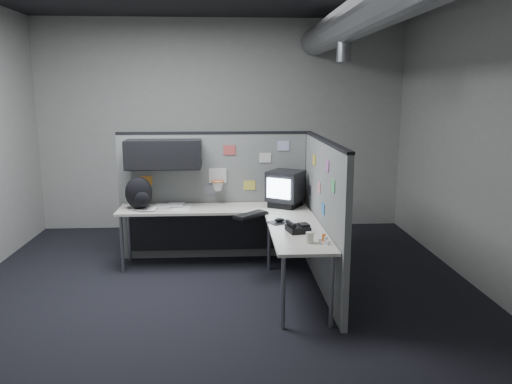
{
  "coord_description": "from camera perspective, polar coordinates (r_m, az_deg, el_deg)",
  "views": [
    {
      "loc": [
        0.08,
        -4.96,
        2.12
      ],
      "look_at": [
        0.38,
        0.35,
        1.05
      ],
      "focal_mm": 35.0,
      "sensor_mm": 36.0,
      "label": 1
    }
  ],
  "objects": [
    {
      "name": "room",
      "position": [
        4.99,
        2.28,
        11.12
      ],
      "size": [
        5.62,
        5.62,
        3.22
      ],
      "color": "black",
      "rests_on": "ground"
    },
    {
      "name": "phone",
      "position": [
        5.06,
        4.76,
        -4.11
      ],
      "size": [
        0.25,
        0.26,
        0.11
      ],
      "rotation": [
        0.0,
        0.0,
        0.05
      ],
      "color": "black",
      "rests_on": "desk"
    },
    {
      "name": "bottles",
      "position": [
        4.72,
        7.81,
        -5.44
      ],
      "size": [
        0.11,
        0.16,
        0.07
      ],
      "rotation": [
        0.0,
        0.0,
        -0.32
      ],
      "color": "silver",
      "rests_on": "desk"
    },
    {
      "name": "monitor",
      "position": [
        6.12,
        3.4,
        0.44
      ],
      "size": [
        0.53,
        0.53,
        0.44
      ],
      "rotation": [
        0.0,
        0.0,
        0.24
      ],
      "color": "black",
      "rests_on": "desk"
    },
    {
      "name": "partition_right",
      "position": [
        5.44,
        7.68,
        -2.55
      ],
      "size": [
        0.07,
        2.23,
        1.63
      ],
      "color": "slate",
      "rests_on": "ground"
    },
    {
      "name": "backpack",
      "position": [
        6.12,
        -13.21,
        -0.17
      ],
      "size": [
        0.35,
        0.31,
        0.4
      ],
      "rotation": [
        0.0,
        0.0,
        0.12
      ],
      "color": "black",
      "rests_on": "desk"
    },
    {
      "name": "keyboard",
      "position": [
        5.65,
        -0.6,
        -2.64
      ],
      "size": [
        0.42,
        0.42,
        0.04
      ],
      "rotation": [
        0.0,
        0.0,
        0.0
      ],
      "color": "black",
      "rests_on": "desk"
    },
    {
      "name": "cup",
      "position": [
        4.7,
        6.15,
        -5.2
      ],
      "size": [
        0.09,
        0.09,
        0.1
      ],
      "primitive_type": "cylinder",
      "rotation": [
        0.0,
        0.0,
        -0.2
      ],
      "color": "beige",
      "rests_on": "desk"
    },
    {
      "name": "mouse",
      "position": [
        5.4,
        2.68,
        -3.32
      ],
      "size": [
        0.29,
        0.28,
        0.05
      ],
      "rotation": [
        0.0,
        0.0,
        -0.29
      ],
      "color": "black",
      "rests_on": "desk"
    },
    {
      "name": "papers",
      "position": [
        6.22,
        -11.2,
        -1.63
      ],
      "size": [
        0.8,
        0.51,
        0.02
      ],
      "rotation": [
        0.0,
        0.0,
        -0.06
      ],
      "color": "white",
      "rests_on": "desk"
    },
    {
      "name": "partition_back",
      "position": [
        6.3,
        -6.24,
        1.08
      ],
      "size": [
        2.44,
        0.42,
        1.63
      ],
      "color": "slate",
      "rests_on": "ground"
    },
    {
      "name": "desk",
      "position": [
        5.86,
        -2.5,
        -3.5
      ],
      "size": [
        2.31,
        2.11,
        0.73
      ],
      "color": "beige",
      "rests_on": "ground"
    }
  ]
}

